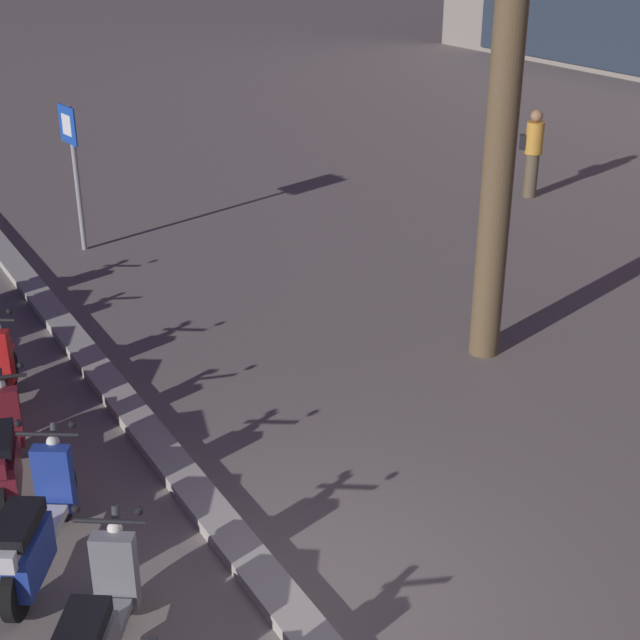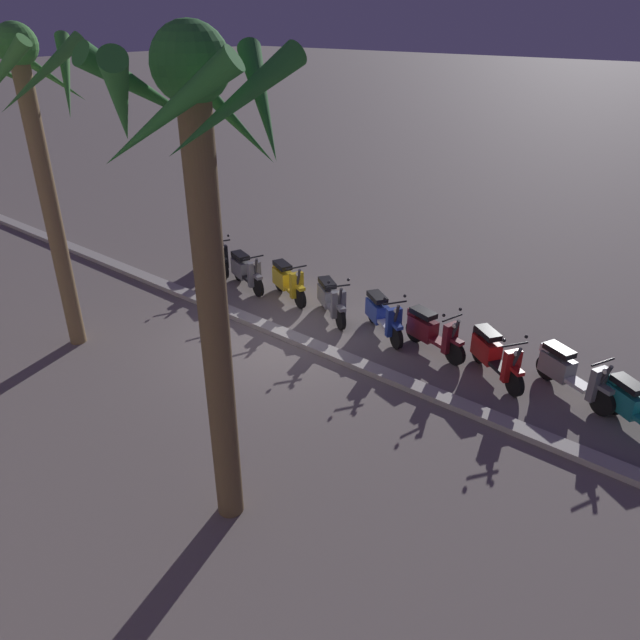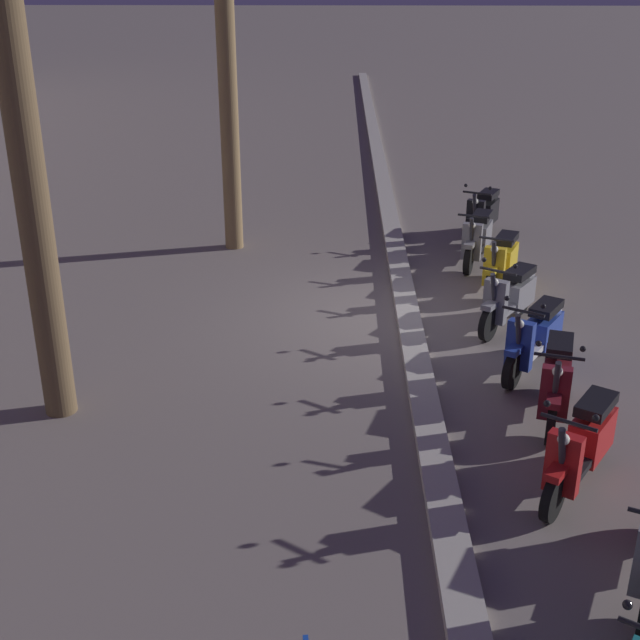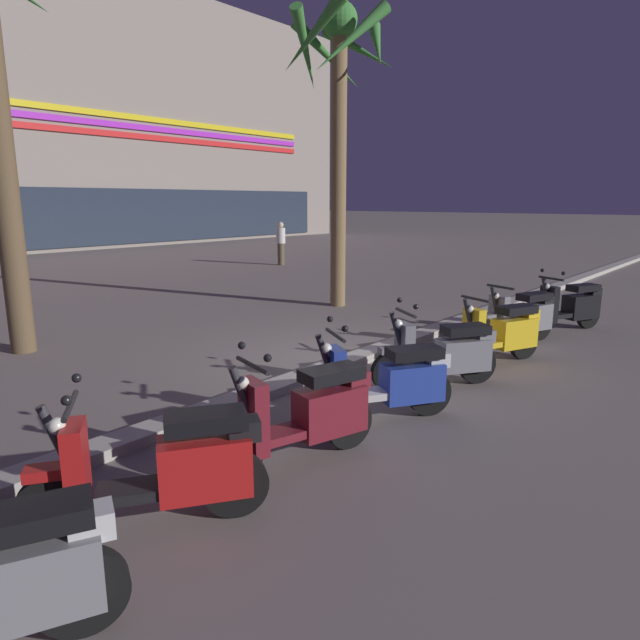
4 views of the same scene
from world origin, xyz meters
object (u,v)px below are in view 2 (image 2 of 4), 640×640
scooter_maroon_tail_end (431,331)px  scooter_grey_mid_centre (331,299)px  scooter_grey_lead_nearest (569,372)px  scooter_black_mid_front (216,254)px  palm_tree_far_corner (202,191)px  palm_tree_by_mall_entrance (30,119)px  scooter_blue_last_in_row (382,314)px  scooter_grey_far_back (245,270)px  scooter_teal_gap_after_mid (638,408)px  scooter_yellow_mid_rear (287,281)px  scooter_red_second_in_line (494,354)px

scooter_maroon_tail_end → scooter_grey_mid_centre: (2.74, 0.04, -0.02)m
scooter_grey_lead_nearest → scooter_black_mid_front: size_ratio=1.07×
scooter_black_mid_front → palm_tree_far_corner: size_ratio=0.25×
scooter_black_mid_front → palm_tree_by_mall_entrance: bearing=99.2°
scooter_blue_last_in_row → scooter_grey_far_back: (4.32, 0.14, 0.01)m
scooter_teal_gap_after_mid → scooter_grey_far_back: bearing=-0.4°
palm_tree_far_corner → scooter_yellow_mid_rear: bearing=-54.5°
scooter_teal_gap_after_mid → scooter_yellow_mid_rear: bearing=-1.8°
scooter_blue_last_in_row → scooter_maroon_tail_end: bearing=178.3°
scooter_grey_mid_centre → palm_tree_far_corner: bearing=115.3°
scooter_red_second_in_line → scooter_grey_far_back: size_ratio=0.93×
scooter_teal_gap_after_mid → palm_tree_far_corner: (4.12, 5.90, 4.38)m
scooter_grey_far_back → palm_tree_far_corner: bearing=133.8°
scooter_maroon_tail_end → scooter_grey_far_back: (5.62, 0.10, -0.00)m
scooter_grey_far_back → palm_tree_by_mall_entrance: (0.75, 4.60, 4.38)m
scooter_yellow_mid_rear → palm_tree_by_mall_entrance: size_ratio=0.25×
palm_tree_by_mall_entrance → palm_tree_far_corner: size_ratio=0.99×
scooter_blue_last_in_row → scooter_grey_mid_centre: bearing=2.9°
scooter_red_second_in_line → scooter_maroon_tail_end: bearing=-2.8°
scooter_maroon_tail_end → palm_tree_by_mall_entrance: 9.04m
scooter_grey_lead_nearest → palm_tree_far_corner: palm_tree_far_corner is taller
scooter_red_second_in_line → scooter_grey_mid_centre: bearing=-0.5°
scooter_red_second_in_line → scooter_maroon_tail_end: same height
scooter_blue_last_in_row → palm_tree_far_corner: (-1.41, 6.11, 4.38)m
scooter_grey_far_back → scooter_blue_last_in_row: bearing=-178.2°
scooter_grey_mid_centre → scooter_black_mid_front: same height
scooter_maroon_tail_end → palm_tree_far_corner: (-0.11, 6.07, 4.36)m
scooter_grey_far_back → palm_tree_far_corner: (-5.73, 5.97, 4.37)m
scooter_blue_last_in_row → scooter_yellow_mid_rear: size_ratio=0.98×
scooter_black_mid_front → scooter_maroon_tail_end: bearing=178.1°
scooter_red_second_in_line → palm_tree_by_mall_entrance: bearing=30.5°
scooter_grey_mid_centre → scooter_grey_far_back: size_ratio=0.90×
scooter_maroon_tail_end → scooter_grey_far_back: size_ratio=1.01×
scooter_grey_lead_nearest → scooter_blue_last_in_row: size_ratio=1.09×
scooter_red_second_in_line → scooter_black_mid_front: bearing=-2.1°
scooter_grey_mid_centre → scooter_teal_gap_after_mid: bearing=178.8°
scooter_red_second_in_line → scooter_yellow_mid_rear: (5.77, -0.17, -0.01)m
scooter_blue_last_in_row → scooter_red_second_in_line: bearing=177.7°
scooter_red_second_in_line → scooter_grey_far_back: (7.10, 0.03, -0.01)m
scooter_teal_gap_after_mid → scooter_grey_mid_centre: (6.97, -0.14, -0.00)m
scooter_black_mid_front → scooter_grey_lead_nearest: bearing=-180.0°
scooter_blue_last_in_row → scooter_yellow_mid_rear: bearing=-1.1°
scooter_red_second_in_line → scooter_teal_gap_after_mid: bearing=177.8°
scooter_grey_lead_nearest → scooter_black_mid_front: scooter_black_mid_front is taller
scooter_grey_far_back → scooter_black_mid_front: (1.55, -0.34, 0.00)m
scooter_teal_gap_after_mid → scooter_grey_mid_centre: size_ratio=1.05×
scooter_red_second_in_line → scooter_grey_mid_centre: (4.23, -0.04, -0.02)m
scooter_grey_lead_nearest → scooter_yellow_mid_rear: same height
scooter_maroon_tail_end → scooter_grey_mid_centre: size_ratio=1.11×
scooter_yellow_mid_rear → scooter_grey_mid_centre: bearing=175.1°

